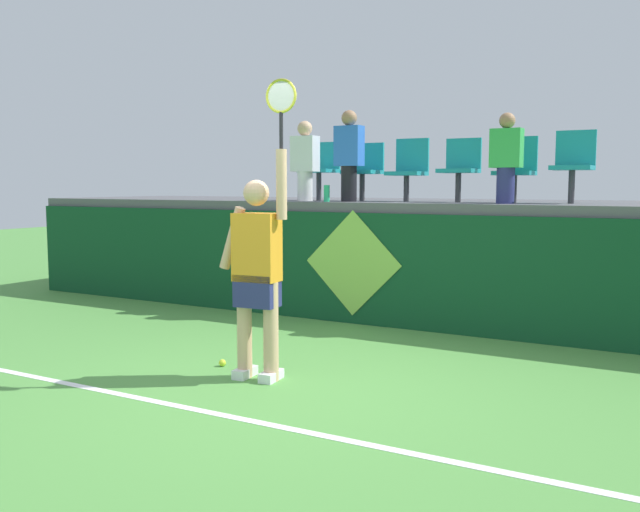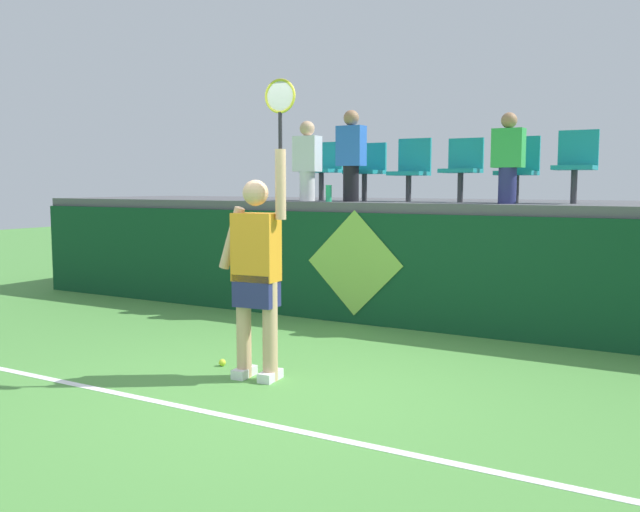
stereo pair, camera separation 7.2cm
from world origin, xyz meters
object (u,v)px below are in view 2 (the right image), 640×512
stadium_chair_5 (576,162)px  spectator_0 (508,157)px  stadium_chair_4 (518,167)px  spectator_2 (307,160)px  stadium_chair_0 (324,167)px  stadium_chair_3 (463,166)px  tennis_ball (222,363)px  spectator_1 (351,154)px  water_bottle (329,193)px  stadium_chair_1 (367,168)px  tennis_player (257,268)px  stadium_chair_2 (411,167)px

stadium_chair_5 → spectator_0: size_ratio=0.82×
stadium_chair_4 → spectator_2: size_ratio=0.75×
stadium_chair_0 → spectator_0: spectator_0 is taller
stadium_chair_0 → stadium_chair_3: stadium_chair_0 is taller
stadium_chair_4 → spectator_0: 0.47m
tennis_ball → spectator_1: bearing=92.5°
water_bottle → spectator_2: bearing=151.0°
water_bottle → spectator_2: 0.69m
stadium_chair_4 → spectator_1: 2.03m
stadium_chair_1 → stadium_chair_5: 2.62m
stadium_chair_1 → spectator_1: spectator_1 is taller
tennis_ball → spectator_0: spectator_0 is taller
tennis_player → spectator_2: bearing=113.4°
spectator_0 → stadium_chair_4: bearing=90.0°
stadium_chair_0 → stadium_chair_2: (1.28, 0.01, -0.02)m
stadium_chair_4 → spectator_1: spectator_1 is taller
stadium_chair_1 → stadium_chair_4: stadium_chair_4 is taller
stadium_chair_0 → stadium_chair_1: bearing=-0.1°
spectator_0 → spectator_1: (-1.97, 0.00, 0.08)m
stadium_chair_5 → spectator_0: spectator_0 is taller
spectator_1 → stadium_chair_1: bearing=90.0°
tennis_player → spectator_1: (-0.65, 2.99, 1.09)m
stadium_chair_1 → water_bottle: bearing=-104.8°
spectator_0 → stadium_chair_0: bearing=170.1°
stadium_chair_2 → stadium_chair_4: 1.35m
stadium_chair_3 → stadium_chair_4: size_ratio=1.00×
water_bottle → stadium_chair_2: stadium_chair_2 is taller
water_bottle → stadium_chair_1: 0.79m
stadium_chair_1 → spectator_2: (-0.65, -0.44, 0.11)m
stadium_chair_0 → stadium_chair_2: size_ratio=0.99×
water_bottle → stadium_chair_3: bearing=25.3°
stadium_chair_2 → spectator_2: (-1.28, -0.45, 0.11)m
stadium_chair_0 → tennis_ball: bearing=-76.7°
water_bottle → stadium_chair_0: stadium_chair_0 is taller
stadium_chair_2 → spectator_0: 1.43m
stadium_chair_1 → spectator_2: size_ratio=0.74×
stadium_chair_3 → stadium_chair_5: size_ratio=0.94×
spectator_1 → spectator_2: (-0.65, 0.01, -0.06)m
spectator_1 → stadium_chair_4: bearing=13.1°
stadium_chair_4 → stadium_chair_5: stadium_chair_5 is taller
tennis_ball → stadium_chair_5: stadium_chair_5 is taller
stadium_chair_1 → spectator_1: 0.48m
spectator_0 → spectator_1: bearing=179.9°
water_bottle → stadium_chair_1: bearing=75.2°
stadium_chair_3 → water_bottle: bearing=-154.7°
tennis_ball → stadium_chair_1: size_ratio=0.09×
tennis_player → spectator_2: (-1.30, 3.00, 1.04)m
stadium_chair_0 → spectator_1: spectator_1 is taller
stadium_chair_5 → spectator_0: (-0.64, -0.46, 0.05)m
tennis_player → stadium_chair_2: size_ratio=3.16×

